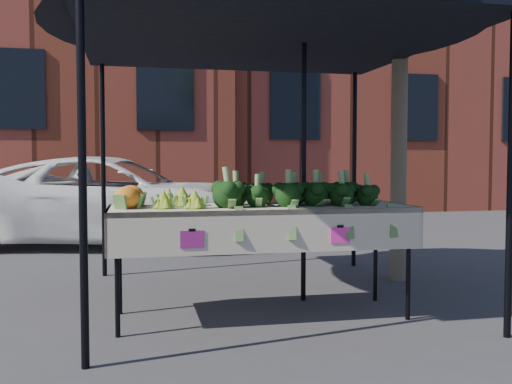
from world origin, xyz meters
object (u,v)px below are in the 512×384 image
table (261,262)px  vehicle (113,85)px  street_tree (400,51)px  canopy (264,148)px

table → vehicle: size_ratio=0.51×
table → vehicle: vehicle is taller
table → street_tree: bearing=32.2°
canopy → vehicle: vehicle is taller
vehicle → canopy: bearing=-145.5°
vehicle → street_tree: bearing=-123.8°
vehicle → street_tree: size_ratio=0.99×
canopy → street_tree: bearing=18.9°
street_tree → vehicle: bearing=131.4°
canopy → vehicle: 4.27m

